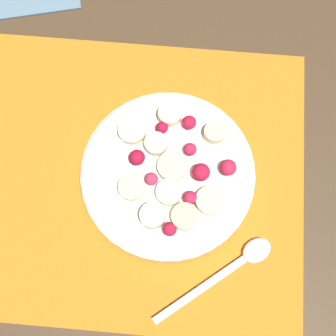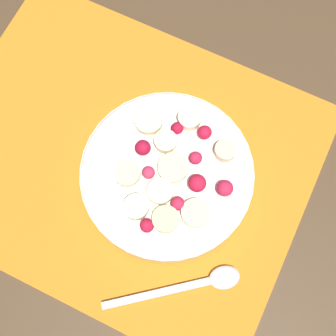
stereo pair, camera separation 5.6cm
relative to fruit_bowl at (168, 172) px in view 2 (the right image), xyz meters
The scene contains 4 objects.
ground_plane 0.07m from the fruit_bowl, behind, with size 3.00×3.00×0.00m, color #4C3823.
placemat 0.07m from the fruit_bowl, behind, with size 0.47×0.38×0.01m.
fruit_bowl is the anchor object (origin of this frame).
spoon 0.14m from the fruit_bowl, 48.62° to the right, with size 0.14×0.12×0.01m.
Camera 2 is at (0.13, -0.14, 0.58)m, focal length 50.00 mm.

